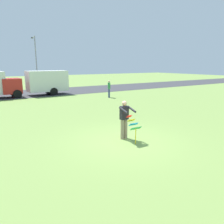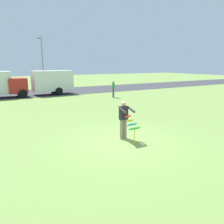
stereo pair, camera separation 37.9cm
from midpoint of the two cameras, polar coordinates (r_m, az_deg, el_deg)
name	(u,v)px [view 1 (the left image)]	position (r m, az deg, el deg)	size (l,w,h in m)	color
ground_plane	(124,141)	(9.72, 2.06, -7.58)	(120.00, 120.00, 0.00)	olive
road_strip	(27,93)	(27.46, -21.52, 4.51)	(120.00, 8.00, 0.01)	#38383D
person_kite_flyer	(124,118)	(9.78, 2.12, -1.64)	(0.53, 0.65, 1.73)	gray
kite_held	(134,125)	(9.29, 4.44, -3.44)	(0.52, 0.64, 1.17)	red
parked_truck_red_cab	(40,82)	(25.18, -18.66, 7.31)	(6.75, 2.24, 2.62)	#B2231E
streetlight_pole	(36,59)	(32.37, -19.47, 12.80)	(0.24, 1.65, 7.00)	#9E9EA3
person_walker_near	(109,88)	(22.26, -1.27, 6.14)	(0.34, 0.53, 1.73)	#384772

